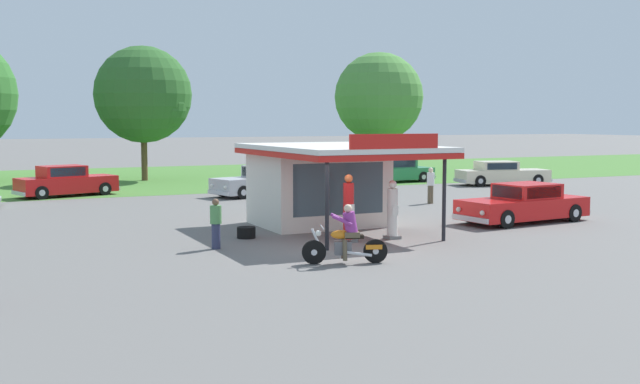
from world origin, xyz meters
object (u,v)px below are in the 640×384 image
at_px(gas_pump_nearside, 349,211).
at_px(spare_tire_stack, 246,233).
at_px(parked_car_second_row_spare, 66,182).
at_px(bystander_chatting_near_pumps, 216,223).
at_px(bystander_standing_back_lot, 431,185).
at_px(gas_pump_offside, 392,212).
at_px(parked_car_back_row_far_left, 501,174).
at_px(featured_classic_sedan, 523,205).
at_px(parked_car_back_row_centre_right, 392,171).
at_px(parked_car_back_row_centre_left, 261,182).
at_px(motorcycle_with_rider, 346,239).

distance_m(gas_pump_nearside, spare_tire_stack, 3.45).
relative_size(parked_car_second_row_spare, bystander_chatting_near_pumps, 3.49).
bearing_deg(bystander_standing_back_lot, gas_pump_offside, -129.98).
xyz_separation_m(parked_car_second_row_spare, parked_car_back_row_far_left, (24.05, -3.94, -0.06)).
xyz_separation_m(gas_pump_nearside, spare_tire_stack, (-2.62, 2.10, -0.79)).
distance_m(gas_pump_nearside, featured_classic_sedan, 8.16).
xyz_separation_m(bystander_standing_back_lot, spare_tire_stack, (-11.03, -6.04, -0.69)).
bearing_deg(parked_car_second_row_spare, gas_pump_nearside, -71.39).
bearing_deg(featured_classic_sedan, parked_car_back_row_centre_right, 74.80).
bearing_deg(bystander_chatting_near_pumps, parked_car_second_row_spare, 96.88).
xyz_separation_m(parked_car_back_row_centre_right, parked_car_back_row_far_left, (4.85, -4.50, -0.02)).
xyz_separation_m(featured_classic_sedan, bystander_standing_back_lot, (0.37, 6.78, 0.21)).
height_order(gas_pump_offside, bystander_chatting_near_pumps, gas_pump_offside).
xyz_separation_m(parked_car_second_row_spare, bystander_chatting_near_pumps, (2.19, -18.16, 0.07)).
relative_size(parked_car_back_row_centre_right, bystander_chatting_near_pumps, 3.66).
bearing_deg(parked_car_back_row_centre_left, bystander_standing_back_lot, -49.39).
height_order(gas_pump_nearside, bystander_chatting_near_pumps, gas_pump_nearside).
relative_size(parked_car_second_row_spare, parked_car_back_row_far_left, 0.91).
bearing_deg(parked_car_back_row_far_left, gas_pump_nearside, -140.24).
bearing_deg(bystander_standing_back_lot, parked_car_second_row_spare, 144.30).
relative_size(motorcycle_with_rider, parked_car_back_row_centre_left, 0.42).
bearing_deg(gas_pump_nearside, motorcycle_with_rider, -118.17).
bearing_deg(parked_car_back_row_far_left, bystander_chatting_near_pumps, -146.96).
bearing_deg(parked_car_back_row_far_left, parked_car_back_row_centre_right, 137.13).
bearing_deg(parked_car_back_row_centre_right, parked_car_second_row_spare, -178.33).
xyz_separation_m(parked_car_back_row_centre_left, parked_car_back_row_centre_right, (10.25, 4.41, -0.02)).
bearing_deg(parked_car_back_row_far_left, parked_car_second_row_spare, 170.69).
height_order(parked_car_back_row_centre_right, bystander_standing_back_lot, bystander_standing_back_lot).
distance_m(gas_pump_nearside, parked_car_back_row_centre_left, 15.10).
distance_m(bystander_standing_back_lot, spare_tire_stack, 12.59).
height_order(parked_car_back_row_centre_right, parked_car_back_row_far_left, parked_car_back_row_centre_right).
height_order(parked_car_back_row_centre_left, parked_car_back_row_far_left, parked_car_back_row_centre_left).
relative_size(featured_classic_sedan, parked_car_back_row_far_left, 0.95).
height_order(parked_car_back_row_far_left, bystander_standing_back_lot, bystander_standing_back_lot).
bearing_deg(spare_tire_stack, parked_car_second_row_spare, 102.48).
distance_m(gas_pump_offside, featured_classic_sedan, 6.60).
distance_m(gas_pump_nearside, parked_car_second_row_spare, 19.74).
relative_size(featured_classic_sedan, spare_tire_stack, 9.11).
xyz_separation_m(parked_car_back_row_centre_right, bystander_chatting_near_pumps, (-17.01, -18.72, 0.11)).
height_order(motorcycle_with_rider, bystander_standing_back_lot, bystander_standing_back_lot).
height_order(gas_pump_nearside, bystander_standing_back_lot, gas_pump_nearside).
bearing_deg(parked_car_second_row_spare, parked_car_back_row_centre_right, 1.67).
xyz_separation_m(gas_pump_offside, bystander_standing_back_lot, (6.83, 8.14, 0.01)).
height_order(gas_pump_offside, parked_car_back_row_far_left, gas_pump_offside).
relative_size(parked_car_back_row_far_left, spare_tire_stack, 9.58).
distance_m(parked_car_second_row_spare, parked_car_back_row_far_left, 24.37).
xyz_separation_m(gas_pump_offside, motorcycle_with_rider, (-3.25, -3.11, -0.20)).
relative_size(parked_car_back_row_centre_left, bystander_chatting_near_pumps, 3.52).
bearing_deg(bystander_standing_back_lot, bystander_chatting_near_pumps, -148.76).
bearing_deg(parked_car_back_row_centre_right, gas_pump_offside, -120.44).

